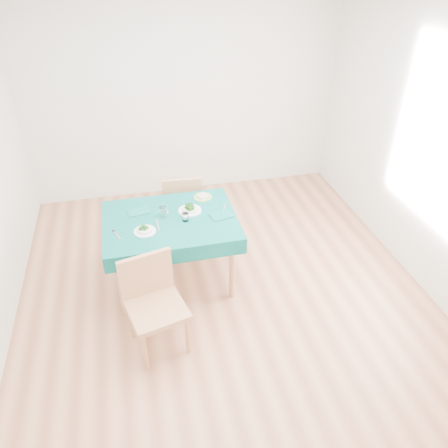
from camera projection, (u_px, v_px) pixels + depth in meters
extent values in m
cube|color=#985C3F|center=(224.00, 295.00, 4.40)|extent=(4.00, 4.50, 0.02)
cube|color=silver|center=(183.00, 93.00, 5.46)|extent=(4.00, 0.02, 2.70)
cube|color=silver|center=(346.00, 418.00, 1.83)|extent=(4.00, 0.02, 2.70)
cube|color=silver|center=(435.00, 152.00, 4.02)|extent=(0.02, 4.50, 2.70)
cube|color=#075550|center=(173.00, 251.00, 4.36)|extent=(1.26, 0.95, 0.76)
cube|color=#AE7952|center=(155.00, 296.00, 3.55)|extent=(0.57, 0.60, 1.15)
cube|color=#AE7952|center=(182.00, 196.00, 4.96)|extent=(0.46, 0.50, 1.06)
cube|color=silver|center=(117.00, 235.00, 3.94)|extent=(0.08, 0.16, 0.00)
cube|color=silver|center=(158.00, 225.00, 4.07)|extent=(0.03, 0.21, 0.00)
cube|color=silver|center=(166.00, 209.00, 4.30)|extent=(0.04, 0.17, 0.00)
cube|color=silver|center=(224.00, 209.00, 4.31)|extent=(0.09, 0.18, 0.00)
cube|color=#0B5E57|center=(139.00, 212.00, 4.25)|extent=(0.22, 0.17, 0.01)
cube|color=#0B5E57|center=(221.00, 215.00, 4.20)|extent=(0.24, 0.19, 0.01)
cylinder|color=white|center=(163.00, 212.00, 4.17)|extent=(0.08, 0.08, 0.10)
cylinder|color=white|center=(185.00, 217.00, 4.11)|extent=(0.06, 0.06, 0.08)
cylinder|color=#8CBE5C|center=(203.00, 197.00, 4.49)|extent=(0.19, 0.19, 0.01)
cube|color=beige|center=(203.00, 196.00, 4.48)|extent=(0.14, 0.14, 0.02)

